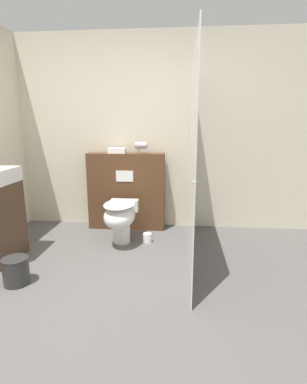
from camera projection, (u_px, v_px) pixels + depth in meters
The scene contains 9 objects.
ground_plane at pixel (98, 312), 2.23m from camera, with size 12.00×12.00×0.00m, color #565451.
wall_back at pixel (137, 133), 3.94m from camera, with size 8.00×0.06×2.50m.
partition_panel at pixel (126, 191), 3.95m from camera, with size 1.00×0.22×1.00m.
shower_glass at pixel (191, 160), 2.95m from camera, with size 0.04×1.94×2.04m.
toilet at pixel (120, 217), 3.43m from camera, with size 0.35×0.62×0.50m.
hair_drier at pixel (142, 146), 3.78m from camera, with size 0.17×0.09×0.15m.
folded_towel at pixel (117, 151), 3.82m from camera, with size 0.22×0.15×0.07m.
spare_toilet_roll at pixel (147, 238), 3.55m from camera, with size 0.10×0.10×0.11m.
waste_bin at pixel (16, 271), 2.61m from camera, with size 0.22×0.22×0.24m.
Camera 1 is at (0.60, -1.92, 1.38)m, focal length 28.00 mm.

